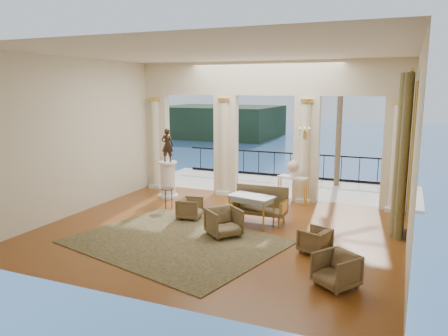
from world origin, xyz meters
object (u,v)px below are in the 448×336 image
at_px(game_table, 251,199).
at_px(statue, 167,145).
at_px(armchair_a, 224,221).
at_px(side_table, 168,191).
at_px(armchair_c, 315,239).
at_px(settee, 260,204).
at_px(console_table, 293,181).
at_px(pedestal, 168,180).
at_px(armchair_b, 336,269).
at_px(armchair_d, 190,207).

height_order(game_table, statue, statue).
relative_size(armchair_a, side_table, 1.23).
height_order(armchair_c, side_table, side_table).
bearing_deg(armchair_a, armchair_c, -55.61).
bearing_deg(settee, armchair_c, -43.43).
bearing_deg(console_table, side_table, -132.51).
bearing_deg(armchair_c, side_table, -90.85).
relative_size(armchair_a, game_table, 0.60).
distance_m(pedestal, console_table, 4.16).
relative_size(armchair_b, armchair_c, 1.15).
distance_m(armchair_b, armchair_c, 1.71).
xyz_separation_m(armchair_a, console_table, (0.84, 3.61, 0.35)).
relative_size(pedestal, side_table, 1.91).
height_order(armchair_c, statue, statue).
bearing_deg(armchair_d, console_table, -51.54).
bearing_deg(armchair_b, pedestal, 178.42).
bearing_deg(side_table, console_table, 30.37).
distance_m(armchair_c, statue, 6.55).
bearing_deg(side_table, settee, -2.58).
bearing_deg(armchair_b, console_table, 147.12).
height_order(settee, pedestal, pedestal).
distance_m(statue, console_table, 4.28).
relative_size(armchair_a, settee, 0.52).
bearing_deg(statue, console_table, -178.22).
relative_size(armchair_c, pedestal, 0.51).
xyz_separation_m(statue, side_table, (0.71, -1.26, -1.23)).
distance_m(armchair_a, statue, 4.56).
height_order(armchair_c, game_table, game_table).
distance_m(armchair_b, statue, 7.95).
bearing_deg(pedestal, console_table, 9.98).
bearing_deg(pedestal, armchair_b, -36.79).
bearing_deg(armchair_d, pedestal, 32.85).
relative_size(pedestal, console_table, 1.20).
bearing_deg(statue, armchair_c, 142.43).
bearing_deg(side_table, armchair_d, -30.58).
distance_m(armchair_c, console_table, 4.15).
distance_m(armchair_a, armchair_c, 2.33).
xyz_separation_m(statue, console_table, (4.09, 0.72, -1.03)).
distance_m(armchair_c, side_table, 5.21).
distance_m(armchair_d, console_table, 3.51).
distance_m(armchair_b, side_table, 6.53).
relative_size(pedestal, statue, 1.10).
xyz_separation_m(armchair_d, side_table, (-1.09, 0.65, 0.22)).
height_order(pedestal, side_table, pedestal).
height_order(game_table, side_table, game_table).
height_order(armchair_d, game_table, game_table).
height_order(armchair_b, armchair_c, armchair_b).
bearing_deg(armchair_c, pedestal, -99.19).
height_order(armchair_b, armchair_d, armchair_b).
bearing_deg(armchair_d, settee, -85.50).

